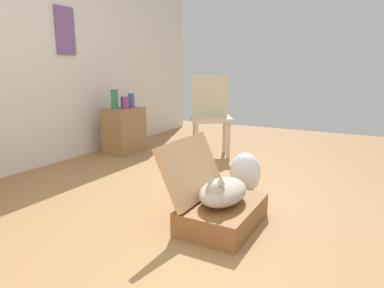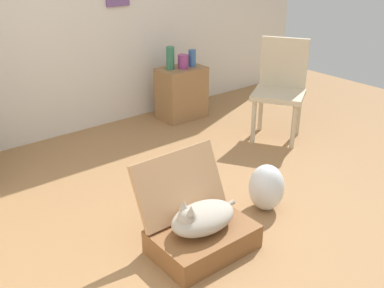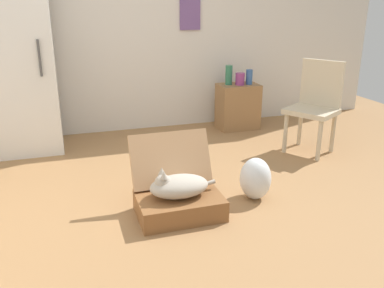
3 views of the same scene
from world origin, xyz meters
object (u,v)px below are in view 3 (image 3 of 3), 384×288
(vase_tall, at_px, (229,75))
(suitcase_base, at_px, (179,205))
(refrigerator, at_px, (21,64))
(vase_round, at_px, (240,79))
(side_table, at_px, (238,106))
(chair, at_px, (315,103))
(plastic_bag_white, at_px, (255,179))
(vase_short, at_px, (249,77))
(cat, at_px, (178,186))

(vase_tall, bearing_deg, suitcase_base, -121.28)
(refrigerator, bearing_deg, vase_round, 0.38)
(side_table, xyz_separation_m, chair, (0.43, -1.00, 0.24))
(suitcase_base, height_order, refrigerator, refrigerator)
(refrigerator, relative_size, chair, 1.93)
(plastic_bag_white, height_order, vase_round, vase_round)
(vase_short, xyz_separation_m, vase_round, (-0.12, -0.00, -0.02))
(suitcase_base, height_order, vase_round, vase_round)
(plastic_bag_white, relative_size, vase_tall, 1.47)
(suitcase_base, distance_m, vase_short, 2.45)
(refrigerator, height_order, vase_round, refrigerator)
(suitcase_base, height_order, vase_tall, vase_tall)
(plastic_bag_white, distance_m, side_table, 1.96)
(refrigerator, bearing_deg, plastic_bag_white, -45.08)
(refrigerator, xyz_separation_m, vase_tall, (2.31, 0.07, -0.24))
(vase_round, distance_m, chair, 1.06)
(chair, bearing_deg, vase_round, 172.39)
(suitcase_base, bearing_deg, chair, 28.24)
(plastic_bag_white, distance_m, vase_short, 2.03)
(cat, distance_m, side_table, 2.34)
(vase_round, xyz_separation_m, chair, (0.43, -0.96, -0.11))
(plastic_bag_white, xyz_separation_m, vase_short, (0.77, 1.81, 0.47))
(vase_tall, relative_size, vase_round, 1.61)
(vase_tall, xyz_separation_m, vase_round, (0.12, -0.06, -0.04))
(cat, distance_m, chair, 2.00)
(suitcase_base, bearing_deg, refrigerator, 120.89)
(plastic_bag_white, xyz_separation_m, refrigerator, (-1.79, 1.79, 0.75))
(vase_short, bearing_deg, cat, -127.25)
(vase_short, height_order, vase_round, vase_short)
(suitcase_base, bearing_deg, vase_short, 52.96)
(cat, height_order, plastic_bag_white, cat)
(suitcase_base, bearing_deg, side_table, 55.82)
(side_table, height_order, vase_short, vase_short)
(plastic_bag_white, relative_size, refrigerator, 0.19)
(vase_tall, bearing_deg, side_table, -11.26)
(vase_short, relative_size, chair, 0.19)
(suitcase_base, relative_size, vase_round, 4.27)
(plastic_bag_white, distance_m, vase_round, 1.98)
(vase_short, bearing_deg, vase_tall, 167.50)
(side_table, bearing_deg, vase_round, -90.00)
(chair, bearing_deg, refrigerator, -139.88)
(refrigerator, relative_size, side_table, 3.30)
(refrigerator, relative_size, vase_round, 12.53)
(refrigerator, xyz_separation_m, vase_round, (2.44, 0.02, -0.29))
(side_table, relative_size, vase_round, 3.79)
(vase_round, relative_size, chair, 0.15)
(side_table, bearing_deg, cat, -124.41)
(vase_short, bearing_deg, side_table, 166.28)
(refrigerator, relative_size, vase_tall, 7.80)
(suitcase_base, xyz_separation_m, side_table, (1.31, 1.93, 0.20))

